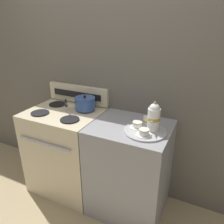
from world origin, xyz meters
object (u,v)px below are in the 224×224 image
object	(u,v)px
teapot	(154,117)
teacup_right	(144,132)
saucepan	(85,103)
teacup_left	(137,125)
stove	(67,150)
creamer_jug	(147,121)
serving_tray	(145,131)

from	to	relation	value
teapot	teacup_right	size ratio (longest dim) A/B	2.01
saucepan	teacup_left	xyz separation A→B (m)	(0.63, -0.17, -0.04)
saucepan	teacup_right	distance (m)	0.78
stove	creamer_jug	size ratio (longest dim) A/B	12.64
serving_tray	teapot	size ratio (longest dim) A/B	1.41
saucepan	teapot	bearing A→B (deg)	-11.39
serving_tray	teacup_right	size ratio (longest dim) A/B	2.84
teacup_right	serving_tray	bearing A→B (deg)	100.29
teacup_right	creamer_jug	size ratio (longest dim) A/B	1.69
teapot	teacup_right	xyz separation A→B (m)	(-0.04, -0.12, -0.09)
saucepan	serving_tray	distance (m)	0.74
teacup_right	stove	bearing A→B (deg)	171.33
stove	saucepan	xyz separation A→B (m)	(0.18, 0.14, 0.54)
creamer_jug	teacup_right	bearing A→B (deg)	-78.65
stove	teapot	bearing A→B (deg)	-1.15
stove	saucepan	distance (m)	0.59
teapot	saucepan	bearing A→B (deg)	168.61
serving_tray	teacup_left	xyz separation A→B (m)	(-0.08, 0.02, 0.03)
teacup_right	saucepan	bearing A→B (deg)	159.38
creamer_jug	teacup_left	bearing A→B (deg)	-119.58
stove	teacup_left	xyz separation A→B (m)	(0.81, -0.03, 0.50)
stove	saucepan	world-z (taller)	saucepan
stove	serving_tray	world-z (taller)	serving_tray
creamer_jug	serving_tray	bearing A→B (deg)	-77.90
teapot	teacup_right	bearing A→B (deg)	-108.09
serving_tray	creamer_jug	size ratio (longest dim) A/B	4.80
stove	creamer_jug	bearing A→B (deg)	4.05
stove	teacup_left	world-z (taller)	teacup_left
teapot	teacup_left	world-z (taller)	teapot
teacup_right	creamer_jug	bearing A→B (deg)	101.35
serving_tray	teapot	xyz separation A→B (m)	(0.05, 0.04, 0.13)
saucepan	teapot	xyz separation A→B (m)	(0.76, -0.15, 0.06)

